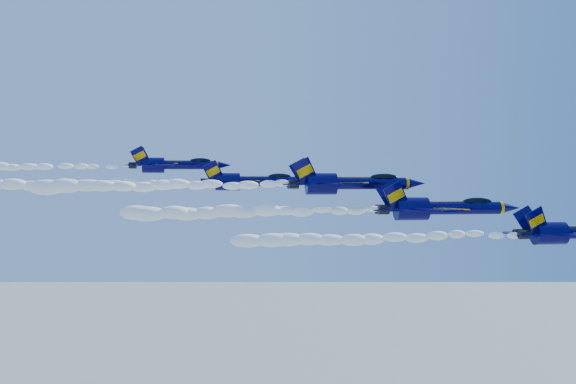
{
  "coord_description": "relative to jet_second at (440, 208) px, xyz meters",
  "views": [
    {
      "loc": [
        -20.89,
        -82.69,
        155.22
      ],
      "look_at": [
        -9.36,
        3.05,
        153.97
      ],
      "focal_mm": 40.0,
      "sensor_mm": 36.0,
      "label": 1
    }
  ],
  "objects": [
    {
      "name": "smoke_trail_jet_fourth",
      "position": [
        -47.06,
        14.81,
        3.14
      ],
      "size": [
        32.44,
        1.75,
        1.57
      ],
      "primitive_type": "ellipsoid",
      "color": "white"
    },
    {
      "name": "smoke_trail_jet_second",
      "position": [
        -24.56,
        -0.0,
        -0.4
      ],
      "size": [
        32.44,
        2.02,
        1.82
      ],
      "primitive_type": "ellipsoid",
      "color": "white"
    },
    {
      "name": "jet_fifth",
      "position": [
        -35.04,
        21.23,
        6.07
      ],
      "size": [
        15.72,
        12.9,
        5.84
      ],
      "color": "#06023D"
    },
    {
      "name": "smoke_trail_jet_third",
      "position": [
        -35.52,
        4.13,
        2.83
      ],
      "size": [
        32.44,
        1.95,
        1.76
      ],
      "primitive_type": "ellipsoid",
      "color": "white"
    },
    {
      "name": "smoke_trail_jet_fifth",
      "position": [
        -57.98,
        21.23,
        5.71
      ],
      "size": [
        32.44,
        1.63,
        1.46
      ],
      "primitive_type": "ellipsoid",
      "color": "white"
    },
    {
      "name": "jet_second",
      "position": [
        0.0,
        0.0,
        0.0
      ],
      "size": [
        19.52,
        16.01,
        7.25
      ],
      "color": "#06023D"
    },
    {
      "name": "smoke_trail_jet_lead",
      "position": [
        -11.24,
        -10.98,
        -2.83
      ],
      "size": [
        32.44,
        1.77,
        1.59
      ],
      "primitive_type": "ellipsoid",
      "color": "white"
    },
    {
      "name": "jet_third",
      "position": [
        -11.22,
        4.13,
        3.23
      ],
      "size": [
        18.89,
        15.5,
        7.02
      ],
      "color": "#06023D"
    },
    {
      "name": "jet_fourth",
      "position": [
        -23.63,
        14.81,
        3.51
      ],
      "size": [
        16.87,
        13.84,
        6.27
      ],
      "color": "#06023D"
    }
  ]
}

